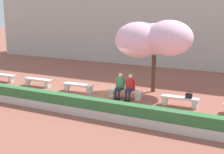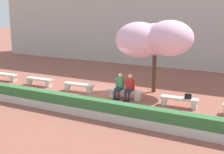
% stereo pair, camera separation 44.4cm
% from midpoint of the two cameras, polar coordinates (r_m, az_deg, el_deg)
% --- Properties ---
extents(ground_plane, '(100.00, 100.00, 0.00)m').
position_cam_midpoint_polar(ground_plane, '(16.70, -2.82, -3.30)').
color(ground_plane, '#8E5142').
extents(building_facade, '(32.00, 4.00, 9.67)m').
position_cam_midpoint_polar(building_facade, '(26.32, 9.51, 12.95)').
color(building_facade, '#B7B2A8').
rests_on(building_facade, ground).
extents(stone_bench_west_end, '(1.77, 0.46, 0.45)m').
position_cam_midpoint_polar(stone_bench_west_end, '(21.00, -19.94, 0.08)').
color(stone_bench_west_end, beige).
rests_on(stone_bench_west_end, ground).
extents(stone_bench_near_west, '(1.77, 0.46, 0.45)m').
position_cam_midpoint_polar(stone_bench_near_west, '(19.05, -14.05, -0.74)').
color(stone_bench_near_west, beige).
rests_on(stone_bench_near_west, ground).
extents(stone_bench_center, '(1.77, 0.46, 0.45)m').
position_cam_midpoint_polar(stone_bench_center, '(17.35, -6.92, -1.74)').
color(stone_bench_center, beige).
rests_on(stone_bench_center, ground).
extents(stone_bench_near_east, '(1.77, 0.46, 0.45)m').
position_cam_midpoint_polar(stone_bench_near_east, '(15.98, 1.61, -2.88)').
color(stone_bench_near_east, beige).
rests_on(stone_bench_near_east, ground).
extents(stone_bench_east_end, '(1.77, 0.46, 0.45)m').
position_cam_midpoint_polar(stone_bench_east_end, '(15.03, 11.49, -4.13)').
color(stone_bench_east_end, beige).
rests_on(stone_bench_east_end, ground).
extents(person_seated_left, '(0.51, 0.69, 1.29)m').
position_cam_midpoint_polar(person_seated_left, '(15.95, 0.63, -1.44)').
color(person_seated_left, black).
rests_on(person_seated_left, ground).
extents(person_seated_right, '(0.51, 0.70, 1.29)m').
position_cam_midpoint_polar(person_seated_right, '(15.72, 2.47, -1.66)').
color(person_seated_right, black).
rests_on(person_seated_right, ground).
extents(handbag, '(0.30, 0.15, 0.34)m').
position_cam_midpoint_polar(handbag, '(14.83, 13.05, -3.32)').
color(handbag, black).
rests_on(handbag, stone_bench_east_end).
extents(cherry_tree_main, '(4.19, 2.58, 3.95)m').
position_cam_midpoint_polar(cherry_tree_main, '(16.85, 6.82, 6.92)').
color(cherry_tree_main, '#473323').
rests_on(cherry_tree_main, ground).
extents(planter_hedge_foreground, '(20.65, 0.50, 0.80)m').
position_cam_midpoint_polar(planter_hedge_foreground, '(14.06, -9.23, -4.83)').
color(planter_hedge_foreground, beige).
rests_on(planter_hedge_foreground, ground).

